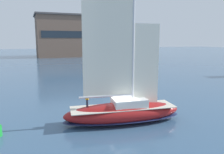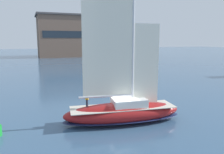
% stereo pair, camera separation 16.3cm
% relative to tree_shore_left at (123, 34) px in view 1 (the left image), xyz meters
% --- Properties ---
extents(ground_plane, '(400.00, 400.00, 0.00)m').
position_rel_tree_shore_left_xyz_m(ground_plane, '(-39.31, -86.63, -10.93)').
color(ground_plane, '#385675').
extents(waterfront_building, '(32.42, 18.61, 19.96)m').
position_rel_tree_shore_left_xyz_m(waterfront_building, '(-27.09, 4.65, -0.91)').
color(waterfront_building, brown).
rests_on(waterfront_building, ground).
extents(tree_shore_left, '(7.58, 7.58, 15.61)m').
position_rel_tree_shore_left_xyz_m(tree_shore_left, '(0.00, 0.00, 0.00)').
color(tree_shore_left, brown).
rests_on(tree_shore_left, ground).
extents(sailboat_main, '(12.05, 4.87, 16.07)m').
position_rel_tree_shore_left_xyz_m(sailboat_main, '(-39.29, -86.63, -9.69)').
color(sailboat_main, maroon).
rests_on(sailboat_main, ground).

